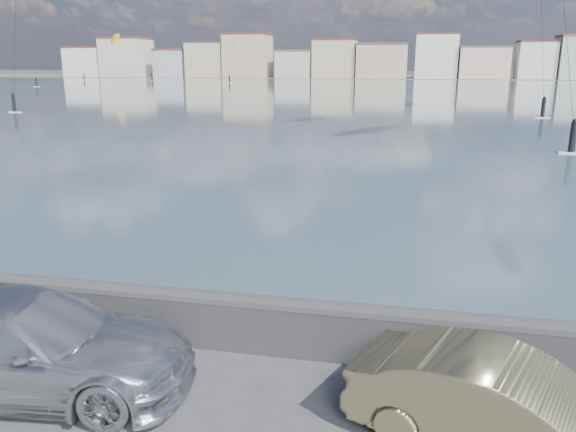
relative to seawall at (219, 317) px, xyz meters
The scene contains 7 objects.
bay_water 88.80m from the seawall, 90.00° to the left, with size 500.00×177.00×0.00m, color #31434F.
far_shore_strip 197.30m from the seawall, 90.00° to the left, with size 500.00×60.00×0.00m, color #4C473D.
seawall is the anchor object (origin of this frame).
far_buildings 183.39m from the seawall, 89.59° to the left, with size 240.79×13.26×14.60m.
car_silver 3.23m from the seawall, 143.44° to the right, with size 2.19×5.40×1.57m, color silver.
car_champagne 5.06m from the seawall, 23.89° to the right, with size 1.45×4.16×1.37m, color tan.
kitesurfer_3 179.05m from the seawall, 118.82° to the left, with size 7.36×18.61×14.68m.
Camera 1 is at (3.15, -6.16, 5.05)m, focal length 35.00 mm.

